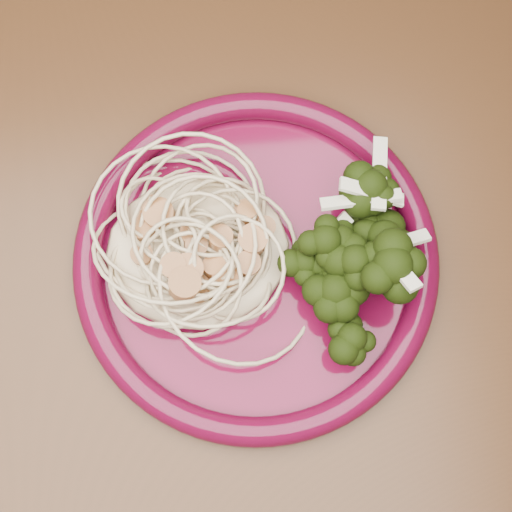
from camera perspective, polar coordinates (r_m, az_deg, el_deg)
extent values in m
plane|color=#57341D|center=(1.29, -0.37, -12.49)|extent=(3.50, 3.50, 0.00)
cube|color=#472814|center=(0.57, -0.84, -8.44)|extent=(1.20, 0.80, 0.04)
cylinder|color=#530722|center=(0.56, 0.00, -0.47)|extent=(0.33, 0.33, 0.01)
torus|color=#530521|center=(0.55, 0.00, -0.22)|extent=(0.34, 0.34, 0.02)
ellipsoid|color=#CDB98E|center=(0.54, -4.79, 0.68)|extent=(0.17, 0.15, 0.03)
ellipsoid|color=black|center=(0.53, 6.00, -0.41)|extent=(0.12, 0.17, 0.05)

